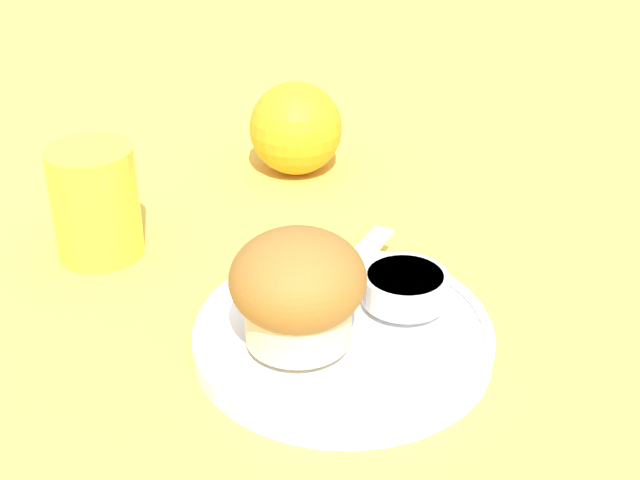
% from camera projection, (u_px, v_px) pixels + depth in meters
% --- Properties ---
extents(ground_plane, '(3.00, 3.00, 0.00)m').
position_uv_depth(ground_plane, '(316.00, 325.00, 0.59)').
color(ground_plane, gold).
extents(plate, '(0.19, 0.19, 0.02)m').
position_uv_depth(plate, '(345.00, 334.00, 0.57)').
color(plate, white).
rests_on(plate, ground_plane).
extents(muffin, '(0.08, 0.08, 0.07)m').
position_uv_depth(muffin, '(298.00, 289.00, 0.53)').
color(muffin, beige).
rests_on(muffin, plate).
extents(cream_ramekin, '(0.06, 0.06, 0.02)m').
position_uv_depth(cream_ramekin, '(405.00, 286.00, 0.58)').
color(cream_ramekin, silver).
rests_on(cream_ramekin, plate).
extents(berry_pair, '(0.03, 0.01, 0.01)m').
position_uv_depth(berry_pair, '(302.00, 284.00, 0.59)').
color(berry_pair, '#4C194C').
rests_on(berry_pair, plate).
extents(butter_knife, '(0.16, 0.09, 0.00)m').
position_uv_depth(butter_knife, '(335.00, 284.00, 0.60)').
color(butter_knife, '#B7B7BC').
rests_on(butter_knife, plate).
extents(orange_fruit, '(0.08, 0.08, 0.08)m').
position_uv_depth(orange_fruit, '(296.00, 128.00, 0.78)').
color(orange_fruit, orange).
rests_on(orange_fruit, ground_plane).
extents(juice_glass, '(0.06, 0.06, 0.09)m').
position_uv_depth(juice_glass, '(95.00, 202.00, 0.66)').
color(juice_glass, gold).
rests_on(juice_glass, ground_plane).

